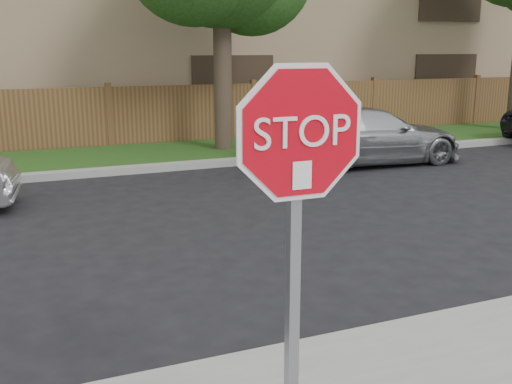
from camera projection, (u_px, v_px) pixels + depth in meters
name	position (u px, v px, depth m)	size (l,w,h in m)	color
ground	(327.00, 344.00, 5.35)	(90.00, 90.00, 0.00)	black
far_curb	(137.00, 169.00, 12.64)	(70.00, 0.30, 0.15)	gray
grass_strip	(123.00, 157.00, 14.12)	(70.00, 3.00, 0.12)	#1E4714
fence	(110.00, 118.00, 15.38)	(70.00, 0.12, 1.60)	#55341E
apartment_building	(77.00, 18.00, 19.76)	(35.20, 9.20, 7.20)	#9F8263
stop_sign	(298.00, 192.00, 3.20)	(1.01, 0.13, 2.55)	gray
sedan_right	(367.00, 136.00, 13.49)	(1.81, 4.44, 1.29)	#A0A3A7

